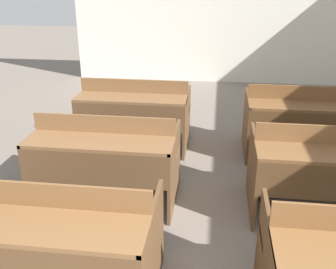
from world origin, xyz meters
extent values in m
cube|color=white|center=(0.00, 7.34, 1.40)|extent=(5.88, 0.06, 2.79)
cube|color=brown|center=(-0.53, 1.71, 0.34)|extent=(0.03, 0.79, 0.67)
cube|color=brown|center=(-1.16, 1.50, 0.66)|extent=(1.28, 0.38, 0.03)
cube|color=brown|center=(-1.16, 1.68, 0.75)|extent=(1.28, 0.02, 0.16)
cube|color=brown|center=(-1.16, 1.96, 0.41)|extent=(1.28, 0.31, 0.03)
cube|color=brown|center=(-1.16, 1.96, 0.15)|extent=(1.22, 0.04, 0.04)
cube|color=brown|center=(-1.78, 2.91, 0.34)|extent=(0.03, 0.79, 0.67)
cube|color=brown|center=(-0.53, 2.91, 0.34)|extent=(0.03, 0.79, 0.67)
cube|color=brown|center=(-1.16, 2.70, 0.66)|extent=(1.28, 0.38, 0.03)
cube|color=brown|center=(-1.16, 2.52, 0.49)|extent=(1.22, 0.02, 0.30)
cube|color=brown|center=(-1.16, 2.88, 0.75)|extent=(1.28, 0.02, 0.16)
cube|color=brown|center=(-1.16, 3.15, 0.41)|extent=(1.28, 0.31, 0.03)
cube|color=brown|center=(-1.16, 3.15, 0.15)|extent=(1.22, 0.04, 0.04)
cube|color=brown|center=(0.17, 2.92, 0.34)|extent=(0.03, 0.79, 0.67)
cube|color=brown|center=(0.79, 2.89, 0.75)|extent=(1.28, 0.02, 0.16)
cube|color=brown|center=(0.79, 3.16, 0.41)|extent=(1.28, 0.31, 0.03)
cube|color=brown|center=(0.79, 3.16, 0.15)|extent=(1.22, 0.04, 0.04)
cube|color=brown|center=(-1.78, 4.16, 0.34)|extent=(0.03, 0.79, 0.67)
cube|color=brown|center=(-0.52, 4.16, 0.34)|extent=(0.03, 0.79, 0.67)
cube|color=brown|center=(-1.15, 3.96, 0.66)|extent=(1.28, 0.38, 0.03)
cube|color=brown|center=(-1.15, 3.78, 0.49)|extent=(1.22, 0.02, 0.30)
cube|color=brown|center=(-1.15, 4.14, 0.75)|extent=(1.28, 0.02, 0.16)
cube|color=brown|center=(-1.15, 4.41, 0.41)|extent=(1.28, 0.31, 0.03)
cube|color=brown|center=(-1.15, 4.41, 0.15)|extent=(1.22, 0.04, 0.04)
cube|color=#54371E|center=(0.18, 4.13, 0.34)|extent=(0.03, 0.79, 0.67)
cube|color=brown|center=(0.80, 3.93, 0.66)|extent=(1.28, 0.38, 0.03)
cube|color=#54371E|center=(0.80, 3.75, 0.49)|extent=(1.22, 0.02, 0.30)
cube|color=brown|center=(0.80, 4.11, 0.75)|extent=(1.28, 0.02, 0.16)
cube|color=brown|center=(0.80, 4.38, 0.41)|extent=(1.28, 0.31, 0.03)
cube|color=#54371E|center=(0.80, 4.38, 0.15)|extent=(1.22, 0.04, 0.04)
camera|label=1|loc=(-0.18, -0.24, 2.00)|focal=42.00mm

